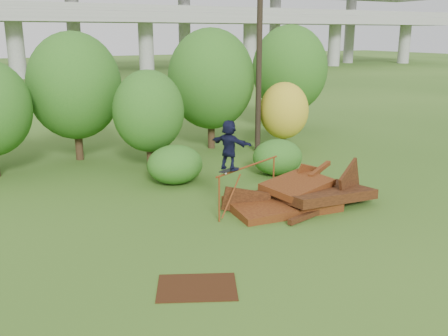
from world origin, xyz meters
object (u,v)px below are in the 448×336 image
scrap_pile (300,196)px  skater (229,145)px  flat_plate (197,287)px  utility_pole (259,59)px

scrap_pile → skater: bearing=175.0°
skater → flat_plate: bearing=116.2°
flat_plate → utility_pole: utility_pole is taller
skater → scrap_pile: bearing=-120.2°
flat_plate → utility_pole: (8.91, 11.27, 4.66)m
scrap_pile → skater: skater is taller
flat_plate → utility_pole: 15.11m
utility_pole → scrap_pile: bearing=-112.2°
skater → utility_pole: bearing=-63.4°
flat_plate → utility_pole: size_ratio=0.21×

